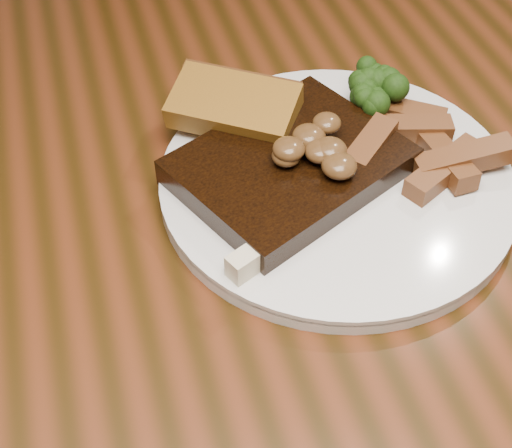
{
  "coord_description": "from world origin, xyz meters",
  "views": [
    {
      "loc": [
        -0.08,
        -0.35,
        1.18
      ],
      "look_at": [
        0.02,
        0.01,
        0.78
      ],
      "focal_mm": 50.0,
      "sensor_mm": 36.0,
      "label": 1
    }
  ],
  "objects_px": {
    "plate": "(336,183)",
    "chair_far": "(264,54)",
    "dining_table": "(238,326)",
    "potato_wedges": "(410,140)",
    "garlic_bread": "(234,124)",
    "steak": "(290,167)"
  },
  "relations": [
    {
      "from": "potato_wedges",
      "to": "chair_far",
      "type": "bearing_deg",
      "value": 87.68
    },
    {
      "from": "dining_table",
      "to": "potato_wedges",
      "type": "distance_m",
      "value": 0.22
    },
    {
      "from": "garlic_bread",
      "to": "steak",
      "type": "bearing_deg",
      "value": -31.87
    },
    {
      "from": "steak",
      "to": "potato_wedges",
      "type": "bearing_deg",
      "value": -23.04
    },
    {
      "from": "plate",
      "to": "steak",
      "type": "relative_size",
      "value": 1.7
    },
    {
      "from": "chair_far",
      "to": "steak",
      "type": "relative_size",
      "value": 5.42
    },
    {
      "from": "plate",
      "to": "dining_table",
      "type": "bearing_deg",
      "value": -152.99
    },
    {
      "from": "plate",
      "to": "steak",
      "type": "height_order",
      "value": "steak"
    },
    {
      "from": "plate",
      "to": "steak",
      "type": "bearing_deg",
      "value": 163.27
    },
    {
      "from": "chair_far",
      "to": "plate",
      "type": "bearing_deg",
      "value": 103.02
    },
    {
      "from": "dining_table",
      "to": "potato_wedges",
      "type": "xyz_separation_m",
      "value": [
        0.18,
        0.07,
        0.12
      ]
    },
    {
      "from": "plate",
      "to": "potato_wedges",
      "type": "height_order",
      "value": "potato_wedges"
    },
    {
      "from": "chair_far",
      "to": "garlic_bread",
      "type": "height_order",
      "value": "chair_far"
    },
    {
      "from": "chair_far",
      "to": "potato_wedges",
      "type": "relative_size",
      "value": 8.92
    },
    {
      "from": "chair_far",
      "to": "garlic_bread",
      "type": "xyz_separation_m",
      "value": [
        -0.16,
        -0.44,
        0.24
      ]
    },
    {
      "from": "chair_far",
      "to": "potato_wedges",
      "type": "distance_m",
      "value": 0.56
    },
    {
      "from": "plate",
      "to": "potato_wedges",
      "type": "bearing_deg",
      "value": 12.15
    },
    {
      "from": "plate",
      "to": "chair_far",
      "type": "bearing_deg",
      "value": 79.87
    },
    {
      "from": "steak",
      "to": "garlic_bread",
      "type": "distance_m",
      "value": 0.07
    },
    {
      "from": "plate",
      "to": "garlic_bread",
      "type": "distance_m",
      "value": 0.11
    },
    {
      "from": "dining_table",
      "to": "chair_far",
      "type": "height_order",
      "value": "chair_far"
    },
    {
      "from": "chair_far",
      "to": "dining_table",
      "type": "bearing_deg",
      "value": 94.27
    }
  ]
}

